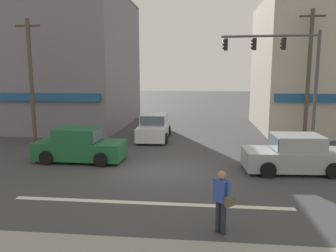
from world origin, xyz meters
The scene contains 11 objects.
ground_plane centered at (0.00, 0.00, 0.00)m, with size 120.00×120.00×0.00m, color #3D3D3F.
lane_marking_stripe centered at (0.00, -3.50, 0.00)m, with size 9.00×0.24×0.01m, color silver.
building_left_block centered at (-10.90, 11.76, 4.94)m, with size 13.26×11.21×9.89m.
building_right_corner centered at (10.80, 11.48, 4.68)m, with size 10.17×8.71×9.36m.
utility_pole_near_left centered at (-8.02, 4.42, 3.67)m, with size 1.40×0.22×7.05m.
utility_pole_far_right centered at (7.68, 6.56, 3.97)m, with size 1.40×0.22×7.65m.
traffic_light_mast centered at (6.02, 4.19, 4.30)m, with size 4.88×0.52×6.20m.
sedan_approaching_near centered at (-4.08, 1.19, 0.71)m, with size 4.13×1.94×1.58m.
sedan_waiting_far centered at (-1.37, 6.61, 0.71)m, with size 1.95×4.14×1.58m.
sedan_crossing_center centered at (5.46, 0.43, 0.71)m, with size 4.20×2.07×1.58m.
pedestrian_foreground_with_bag centered at (2.14, -5.25, 0.95)m, with size 0.55×0.61×1.67m.
Camera 1 is at (1.59, -13.28, 4.13)m, focal length 35.00 mm.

